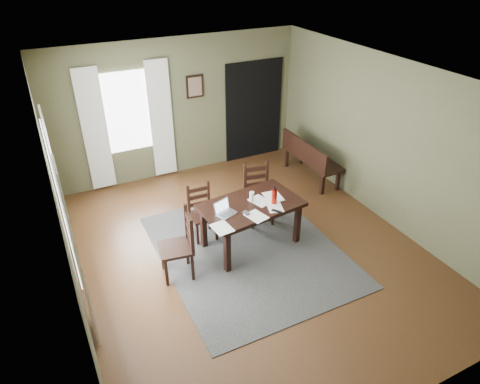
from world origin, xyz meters
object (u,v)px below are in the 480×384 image
laptop (224,210)px  chair_end (180,246)px  chair_back_left (202,213)px  water_bottle (274,196)px  bench (309,156)px  dining_table (251,209)px  chair_back_right (258,194)px

laptop → chair_end: bearing=170.2°
chair_back_left → water_bottle: size_ratio=3.24×
water_bottle → chair_end: bearing=-178.4°
bench → water_bottle: (-1.72, -1.56, 0.38)m
dining_table → chair_end: bearing=-178.3°
bench → laptop: (-2.51, -1.47, 0.30)m
chair_back_left → chair_back_right: 1.03m
chair_back_right → water_bottle: size_ratio=3.69×
dining_table → laptop: laptop is taller
chair_back_left → laptop: 0.71m
bench → laptop: bearing=120.3°
chair_back_right → water_bottle: (-0.12, -0.71, 0.38)m
chair_end → chair_back_left: size_ratio=1.15×
bench → chair_back_right: bearing=118.0°
dining_table → chair_back_left: bearing=130.5°
chair_end → chair_back_left: 0.96m
chair_end → chair_back_right: size_ratio=1.01×
chair_back_left → bench: 2.77m
water_bottle → bench: bearing=42.1°
laptop → chair_back_left: bearing=82.1°
dining_table → chair_back_left: 0.84m
water_bottle → chair_back_left: bearing=142.8°
chair_end → bench: size_ratio=0.69×
chair_back_right → bench: chair_back_right is taller
chair_back_left → water_bottle: bearing=-35.1°
dining_table → laptop: 0.49m
chair_end → laptop: bearing=108.6°
chair_end → chair_back_left: bearing=148.4°
chair_back_right → laptop: size_ratio=3.01×
dining_table → chair_back_right: (0.44, 0.57, -0.16)m
dining_table → laptop: size_ratio=4.64×
bench → chair_back_left: bearing=108.2°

